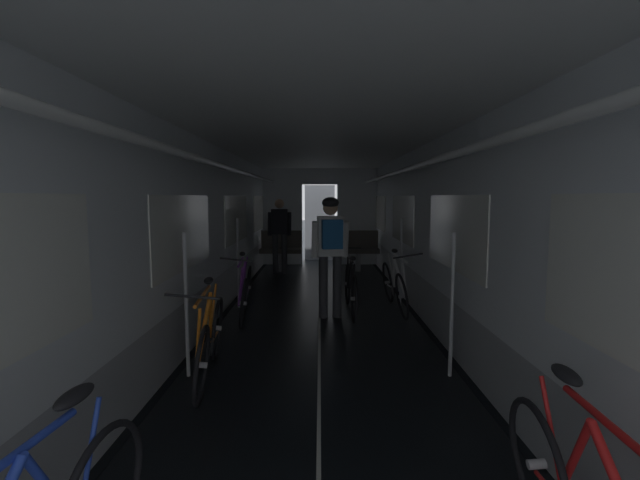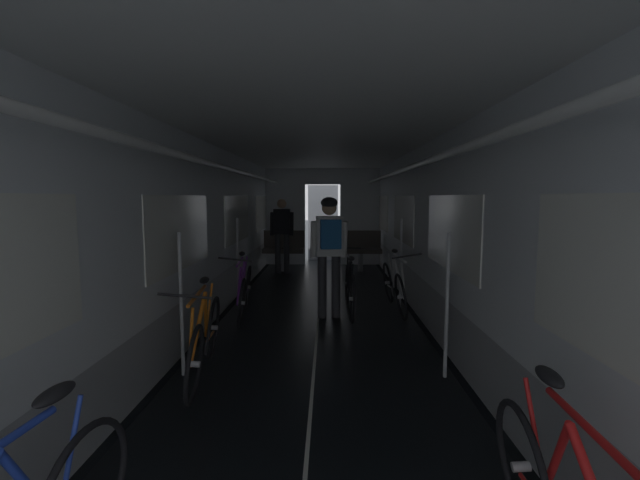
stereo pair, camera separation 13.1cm
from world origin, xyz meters
name	(u,v)px [view 2 (the right image)]	position (x,y,z in m)	size (l,w,h in m)	color
train_car_shell	(317,200)	(0.00, 3.60, 1.70)	(3.14, 12.34, 2.57)	black
bench_seat_far_left	(284,247)	(-0.90, 8.07, 0.57)	(0.98, 0.51, 0.95)	gray
bench_seat_far_right	(360,247)	(0.90, 8.07, 0.57)	(0.98, 0.51, 0.95)	gray
bicycle_white	(394,286)	(1.15, 4.55, 0.38)	(0.44, 1.69, 0.96)	black
bicycle_purple	(244,291)	(-1.07, 4.15, 0.38)	(0.44, 1.69, 0.95)	black
bicycle_orange	(204,338)	(-1.04, 2.06, 0.38)	(0.44, 1.69, 0.95)	black
person_cyclist_aisle	(329,244)	(0.16, 4.12, 1.07)	(0.55, 0.42, 1.73)	#2D2D33
bicycle_black_in_aisle	(350,288)	(0.47, 4.39, 0.38)	(0.44, 1.69, 0.94)	black
person_standing_near_bench	(282,231)	(-0.90, 7.70, 0.98)	(0.53, 0.23, 1.69)	#2D2D33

